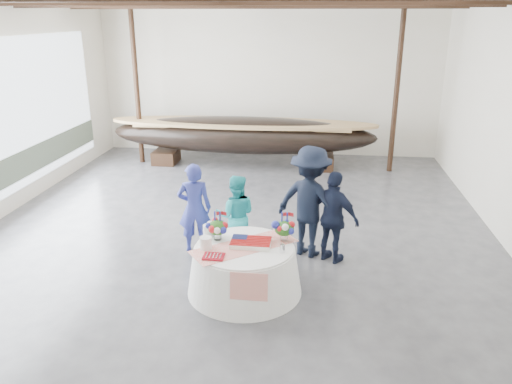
# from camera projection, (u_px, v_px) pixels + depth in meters

# --- Properties ---
(floor) EXTENTS (10.00, 12.00, 0.01)m
(floor) POSITION_uv_depth(u_px,v_px,m) (236.00, 230.00, 9.87)
(floor) COLOR #3D3D42
(floor) RESTS_ON ground
(wall_back) EXTENTS (10.00, 0.02, 4.50)m
(wall_back) POSITION_uv_depth(u_px,v_px,m) (268.00, 78.00, 14.72)
(wall_back) COLOR silver
(wall_back) RESTS_ON ground
(wall_front) EXTENTS (10.00, 0.02, 4.50)m
(wall_front) POSITION_uv_depth(u_px,v_px,m) (94.00, 283.00, 3.51)
(wall_front) COLOR silver
(wall_front) RESTS_ON ground
(pavilion_structure) EXTENTS (9.80, 11.76, 4.50)m
(pavilion_structure) POSITION_uv_depth(u_px,v_px,m) (240.00, 16.00, 9.25)
(pavilion_structure) COLOR black
(pavilion_structure) RESTS_ON ground
(open_bay) EXTENTS (0.03, 7.00, 3.20)m
(open_bay) POSITION_uv_depth(u_px,v_px,m) (17.00, 123.00, 10.77)
(open_bay) COLOR silver
(open_bay) RESTS_ON ground
(longboat_display) EXTENTS (7.39, 1.48, 1.39)m
(longboat_display) POSITION_uv_depth(u_px,v_px,m) (242.00, 135.00, 13.83)
(longboat_display) COLOR black
(longboat_display) RESTS_ON ground
(banquet_table) EXTENTS (1.75, 1.75, 0.75)m
(banquet_table) POSITION_uv_depth(u_px,v_px,m) (244.00, 269.00, 7.60)
(banquet_table) COLOR white
(banquet_table) RESTS_ON ground
(tabletop_items) EXTENTS (1.62, 1.43, 0.40)m
(tabletop_items) POSITION_uv_depth(u_px,v_px,m) (245.00, 233.00, 7.58)
(tabletop_items) COLOR red
(tabletop_items) RESTS_ON banquet_table
(guest_woman_blue) EXTENTS (0.66, 0.49, 1.64)m
(guest_woman_blue) POSITION_uv_depth(u_px,v_px,m) (195.00, 208.00, 8.77)
(guest_woman_blue) COLOR navy
(guest_woman_blue) RESTS_ON ground
(guest_woman_teal) EXTENTS (0.77, 0.63, 1.47)m
(guest_woman_teal) POSITION_uv_depth(u_px,v_px,m) (236.00, 216.00, 8.67)
(guest_woman_teal) COLOR #22ABB3
(guest_woman_teal) RESTS_ON ground
(guest_man_left) EXTENTS (1.46, 1.21, 1.97)m
(guest_man_left) POSITION_uv_depth(u_px,v_px,m) (310.00, 202.00, 8.60)
(guest_man_left) COLOR black
(guest_man_left) RESTS_ON ground
(guest_man_right) EXTENTS (1.01, 0.84, 1.61)m
(guest_man_right) POSITION_uv_depth(u_px,v_px,m) (334.00, 217.00, 8.40)
(guest_man_right) COLOR #141A31
(guest_man_right) RESTS_ON ground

